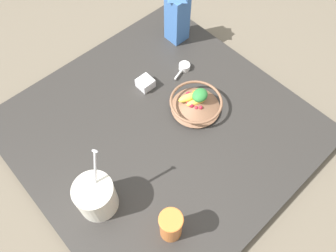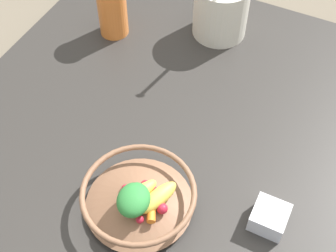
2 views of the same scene
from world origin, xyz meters
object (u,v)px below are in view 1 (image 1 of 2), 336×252
yogurt_tub (96,196)px  spice_jar (145,83)px  milk_carton (177,14)px  drinking_cup (171,225)px  fruit_bowl (196,103)px

yogurt_tub → spice_jar: (-0.26, 0.42, -0.05)m
milk_carton → drinking_cup: milk_carton is taller
fruit_bowl → milk_carton: 0.40m
fruit_bowl → yogurt_tub: 0.49m
milk_carton → drinking_cup: bearing=-44.8°
fruit_bowl → milk_carton: (-0.32, 0.21, 0.09)m
yogurt_tub → drinking_cup: 0.24m
yogurt_tub → spice_jar: bearing=122.0°
fruit_bowl → drinking_cup: size_ratio=1.47×
drinking_cup → spice_jar: bearing=147.0°
yogurt_tub → spice_jar: size_ratio=4.29×
milk_carton → spice_jar: (0.11, -0.28, -0.11)m
fruit_bowl → spice_jar: (-0.21, -0.07, -0.02)m
fruit_bowl → yogurt_tub: bearing=-83.8°
milk_carton → yogurt_tub: milk_carton is taller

